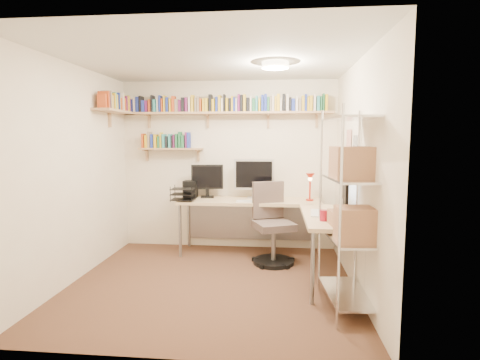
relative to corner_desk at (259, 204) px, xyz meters
name	(u,v)px	position (x,y,z in m)	size (l,w,h in m)	color
ground	(212,283)	(-0.50, -0.92, -0.77)	(3.20, 3.20, 0.00)	#4D3321
room_shell	(211,148)	(-0.49, -0.92, 0.78)	(3.24, 3.04, 2.52)	beige
wall_shelves	(198,112)	(-0.91, 0.37, 1.26)	(3.12, 1.09, 0.80)	tan
corner_desk	(259,204)	(0.00, 0.00, 0.00)	(2.40, 1.99, 1.36)	beige
office_chair	(272,229)	(0.18, -0.12, -0.32)	(0.62, 0.63, 1.07)	black
wire_rack	(351,200)	(0.93, -1.45, 0.31)	(0.48, 0.87, 1.94)	silver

